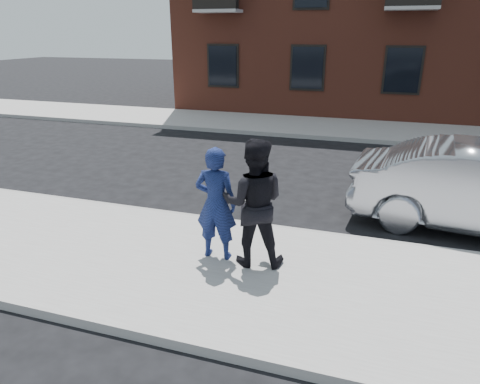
% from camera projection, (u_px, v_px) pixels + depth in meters
% --- Properties ---
extents(ground, '(100.00, 100.00, 0.00)m').
position_uv_depth(ground, '(407.00, 299.00, 6.22)').
color(ground, black).
rests_on(ground, ground).
extents(near_sidewalk, '(50.00, 3.50, 0.15)m').
position_uv_depth(near_sidewalk, '(409.00, 305.00, 5.97)').
color(near_sidewalk, gray).
rests_on(near_sidewalk, ground).
extents(near_curb, '(50.00, 0.10, 0.15)m').
position_uv_depth(near_curb, '(404.00, 247.00, 7.58)').
color(near_curb, '#999691').
rests_on(near_curb, ground).
extents(far_sidewalk, '(50.00, 3.50, 0.15)m').
position_uv_depth(far_sidewalk, '(394.00, 132.00, 16.23)').
color(far_sidewalk, gray).
rests_on(far_sidewalk, ground).
extents(far_curb, '(50.00, 0.10, 0.15)m').
position_uv_depth(far_curb, '(395.00, 143.00, 14.62)').
color(far_curb, '#999691').
rests_on(far_curb, ground).
extents(man_hoodie, '(0.69, 0.52, 1.87)m').
position_uv_depth(man_hoodie, '(216.00, 204.00, 6.80)').
color(man_hoodie, navy).
rests_on(man_hoodie, near_sidewalk).
extents(man_peacoat, '(1.14, 0.97, 2.05)m').
position_uv_depth(man_peacoat, '(254.00, 203.00, 6.59)').
color(man_peacoat, black).
rests_on(man_peacoat, near_sidewalk).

